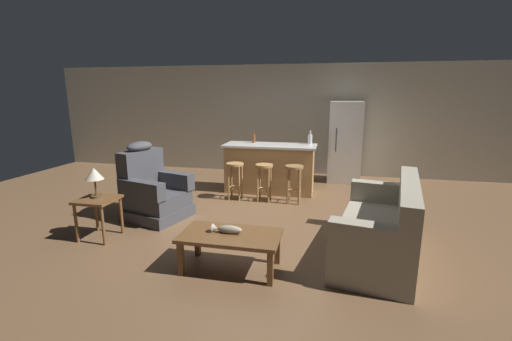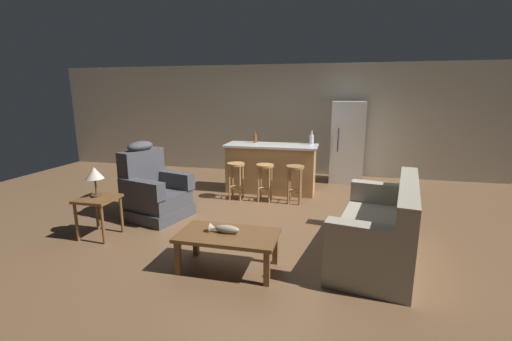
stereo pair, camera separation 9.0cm
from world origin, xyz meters
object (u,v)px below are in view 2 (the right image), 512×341
Objects in this scene: bar_stool_left at (236,174)px; bottle_tall_green at (312,139)px; refrigerator at (347,142)px; coffee_table at (228,238)px; bottle_short_amber at (255,138)px; bar_stool_right at (295,177)px; table_lamp at (94,174)px; kitchen_island at (271,168)px; bar_stool_middle at (265,176)px; recliner_near_lamp at (153,191)px; couch at (381,230)px; end_table at (98,204)px; fish_figurine at (224,229)px.

bottle_tall_green reaches higher than bar_stool_left.
coffee_table is at bearing -106.98° from refrigerator.
bar_stool_right is at bearing -41.48° from bottle_short_amber.
table_lamp is 3.31m from kitchen_island.
bar_stool_left is 1.00× the size of bar_stool_right.
bar_stool_middle is at bearing 92.71° from coffee_table.
couch is at bearing 5.04° from recliner_near_lamp.
end_table is 0.82× the size of bar_stool_right.
kitchen_island is (-1.81, 2.46, 0.14)m from couch.
recliner_near_lamp reaches higher than end_table.
table_lamp is (-0.35, -0.86, 0.45)m from recliner_near_lamp.
end_table is 2.11× the size of bottle_tall_green.
end_table reaches higher than fish_figurine.
table_lamp reaches higher than kitchen_island.
refrigerator is (3.00, 3.04, 0.46)m from recliner_near_lamp.
fish_figurine is 0.50× the size of bar_stool_middle.
bottle_tall_green is (0.76, 0.24, 0.57)m from kitchen_island.
bar_stool_right reaches higher than end_table.
bar_stool_left is 2.74m from refrigerator.
kitchen_island is 1.02× the size of refrigerator.
bar_stool_middle is (1.55, 1.21, 0.05)m from recliner_near_lamp.
bar_stool_middle and bar_stool_right have the same top height.
bar_stool_right is (1.09, 0.00, 0.00)m from bar_stool_left.
fish_figurine is (-0.05, 0.01, 0.10)m from coffee_table.
fish_figurine is 3.42m from bottle_short_amber.
bottle_tall_green reaches higher than table_lamp.
end_table is 3.32m from bottle_short_amber.
fish_figurine is 0.19× the size of kitchen_island.
bar_stool_left is at bearing -101.77° from bottle_short_amber.
couch is 3.68m from end_table.
coffee_table is 2.68× the size of table_lamp.
coffee_table is at bearing -17.92° from fish_figurine.
bottle_tall_green is at bearing 49.06° from bar_stool_middle.
kitchen_island is at bearing 91.51° from fish_figurine.
kitchen_island is (1.89, 2.70, -0.39)m from table_lamp.
coffee_table is 2.13m from recliner_near_lamp.
bar_stool_right is (2.44, 2.07, -0.40)m from table_lamp.
end_table is 0.82× the size of bar_stool_middle.
bar_stool_right is at bearing -103.39° from bottle_tall_green.
bottle_short_amber reaches higher than fish_figurine.
bar_stool_left is at bearing -137.54° from refrigerator.
table_lamp is 0.60× the size of bar_stool_left.
bar_stool_middle reaches higher than fish_figurine.
refrigerator reaches higher than kitchen_island.
table_lamp is at bearing 166.79° from coffee_table.
fish_figurine is 0.17× the size of couch.
table_lamp is at bearing 136.57° from end_table.
bottle_short_amber is at bearing 97.68° from fish_figurine.
bar_stool_left is at bearing 65.98° from recliner_near_lamp.
bottle_tall_green reaches higher than couch.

